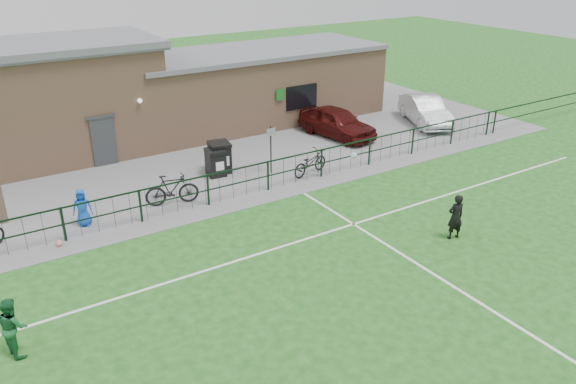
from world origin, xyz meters
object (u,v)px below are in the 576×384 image
spectator_child (82,208)px  bicycle_e (310,163)px  wheelie_bin_left (220,158)px  bicycle_d (172,189)px  sign_post (271,150)px  car_silver (425,110)px  wheelie_bin_right (216,163)px  outfield_player (13,326)px  ball_ground (59,243)px  car_maroon (337,122)px

spectator_child → bicycle_e: bearing=16.8°
wheelie_bin_left → bicycle_d: 3.46m
wheelie_bin_left → sign_post: (1.71, -1.24, 0.41)m
car_silver → spectator_child: bearing=-148.8°
sign_post → bicycle_e: bearing=-37.8°
wheelie_bin_right → sign_post: 2.31m
car_silver → outfield_player: outfield_player is taller
bicycle_d → sign_post: bearing=-67.1°
spectator_child → wheelie_bin_left: bearing=36.5°
spectator_child → wheelie_bin_right: bearing=35.0°
sign_post → outfield_player: size_ratio=1.36×
wheelie_bin_left → spectator_child: bearing=-152.6°
outfield_player → ball_ground: 5.09m
ball_ground → bicycle_d: bearing=13.2°
sign_post → car_silver: 10.39m
car_silver → spectator_child: size_ratio=3.33×
wheelie_bin_right → outfield_player: size_ratio=0.70×
car_maroon → wheelie_bin_left: bearing=-179.9°
bicycle_e → ball_ground: (-10.03, -0.70, -0.40)m
wheelie_bin_left → outfield_player: 11.74m
car_maroon → bicycle_e: car_maroon is taller
wheelie_bin_left → car_maroon: (6.84, 1.09, 0.13)m
sign_post → car_maroon: size_ratio=0.47×
wheelie_bin_left → spectator_child: (-6.00, -1.91, 0.06)m
bicycle_d → ball_ground: 4.32m
wheelie_bin_left → ball_ground: 7.64m
bicycle_d → ball_ground: (-4.18, -0.98, -0.49)m
bicycle_e → spectator_child: 8.99m
bicycle_d → wheelie_bin_right: bearing=-42.4°
outfield_player → ball_ground: bearing=-34.5°
wheelie_bin_right → car_maroon: car_maroon is taller
wheelie_bin_right → bicycle_e: wheelie_bin_right is taller
bicycle_d → spectator_child: size_ratio=1.48×
sign_post → outfield_player: sign_post is taller
sign_post → spectator_child: size_ratio=1.54×
sign_post → car_maroon: sign_post is taller
sign_post → bicycle_e: 1.68m
wheelie_bin_left → bicycle_e: 3.72m
wheelie_bin_left → sign_post: 2.16m
outfield_player → spectator_child: bearing=-39.8°
bicycle_d → ball_ground: bicycle_d is taller
outfield_player → sign_post: bearing=-71.6°
ball_ground → spectator_child: bearing=44.1°
wheelie_bin_right → ball_ground: 7.24m
bicycle_e → bicycle_d: bearing=72.9°
wheelie_bin_right → outfield_player: (-8.62, -7.33, 0.20)m
sign_post → car_silver: (10.27, 1.56, -0.28)m
wheelie_bin_right → car_silver: (12.31, 0.58, 0.20)m
car_silver → bicycle_d: bearing=-147.2°
bicycle_d → bicycle_e: size_ratio=1.02×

